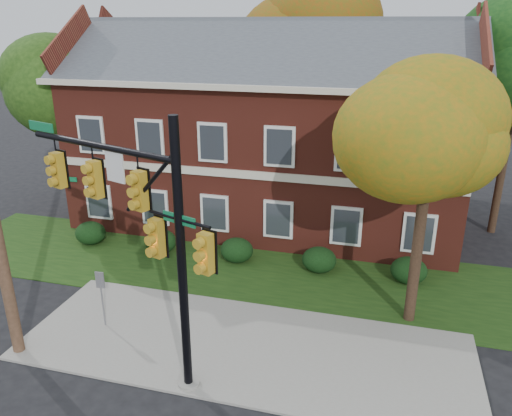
% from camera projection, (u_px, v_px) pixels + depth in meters
% --- Properties ---
extents(ground, '(120.00, 120.00, 0.00)m').
position_uv_depth(ground, '(235.00, 368.00, 14.71)').
color(ground, black).
rests_on(ground, ground).
extents(sidewalk, '(14.00, 5.00, 0.08)m').
position_uv_depth(sidewalk, '(244.00, 347.00, 15.60)').
color(sidewalk, gray).
rests_on(sidewalk, ground).
extents(grass_strip, '(30.00, 6.00, 0.04)m').
position_uv_depth(grass_strip, '(279.00, 274.00, 20.13)').
color(grass_strip, '#193811').
rests_on(grass_strip, ground).
extents(apartment_building, '(18.80, 8.80, 9.74)m').
position_uv_depth(apartment_building, '(267.00, 122.00, 24.26)').
color(apartment_building, maroon).
rests_on(apartment_building, ground).
extents(hedge_far_left, '(1.40, 1.26, 1.05)m').
position_uv_depth(hedge_far_left, '(91.00, 233.00, 22.78)').
color(hedge_far_left, black).
rests_on(hedge_far_left, ground).
extents(hedge_left, '(1.40, 1.26, 1.05)m').
position_uv_depth(hedge_left, '(161.00, 241.00, 21.93)').
color(hedge_left, black).
rests_on(hedge_left, ground).
extents(hedge_center, '(1.40, 1.26, 1.05)m').
position_uv_depth(hedge_center, '(237.00, 250.00, 21.07)').
color(hedge_center, black).
rests_on(hedge_center, ground).
extents(hedge_right, '(1.40, 1.26, 1.05)m').
position_uv_depth(hedge_right, '(319.00, 260.00, 20.22)').
color(hedge_right, black).
rests_on(hedge_right, ground).
extents(hedge_far_right, '(1.40, 1.26, 1.05)m').
position_uv_depth(hedge_far_right, '(409.00, 270.00, 19.36)').
color(hedge_far_right, black).
rests_on(hedge_far_right, ground).
extents(tree_near_right, '(4.50, 4.25, 8.58)m').
position_uv_depth(tree_near_right, '(441.00, 128.00, 14.59)').
color(tree_near_right, black).
rests_on(tree_near_right, ground).
extents(tree_left_rear, '(5.40, 5.10, 8.88)m').
position_uv_depth(tree_left_rear, '(74.00, 83.00, 25.04)').
color(tree_left_rear, black).
rests_on(tree_left_rear, ground).
extents(tree_far_rear, '(6.84, 6.46, 11.52)m').
position_uv_depth(tree_far_rear, '(321.00, 35.00, 29.67)').
color(tree_far_rear, black).
rests_on(tree_far_rear, ground).
extents(traffic_signal, '(6.50, 2.40, 7.60)m').
position_uv_depth(traffic_signal, '(141.00, 220.00, 13.03)').
color(traffic_signal, gray).
rests_on(traffic_signal, ground).
extents(sign_post, '(0.30, 0.06, 2.06)m').
position_uv_depth(sign_post, '(101.00, 290.00, 16.20)').
color(sign_post, slate).
rests_on(sign_post, ground).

